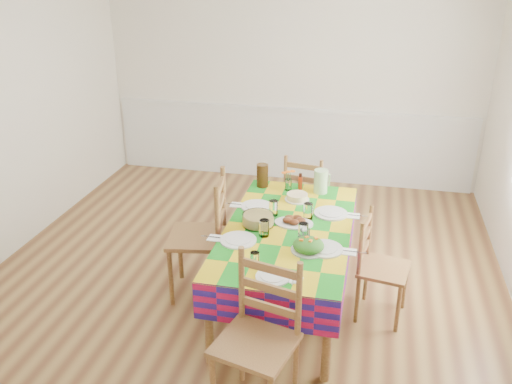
% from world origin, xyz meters
% --- Properties ---
extents(room, '(4.58, 5.08, 2.78)m').
position_xyz_m(room, '(0.00, 0.00, 1.35)').
color(room, brown).
rests_on(room, ground).
extents(wainscot, '(4.41, 0.06, 0.92)m').
position_xyz_m(wainscot, '(0.00, 2.48, 0.49)').
color(wainscot, silver).
rests_on(wainscot, room).
extents(dining_table, '(0.96, 1.78, 0.69)m').
position_xyz_m(dining_table, '(0.43, -0.19, 0.62)').
color(dining_table, brown).
rests_on(dining_table, room).
extents(setting_near_head, '(0.37, 0.25, 0.11)m').
position_xyz_m(setting_near_head, '(0.41, -0.87, 0.72)').
color(setting_near_head, silver).
rests_on(setting_near_head, dining_table).
extents(setting_left_near, '(0.49, 0.29, 0.13)m').
position_xyz_m(setting_left_near, '(0.17, -0.44, 0.72)').
color(setting_left_near, silver).
rests_on(setting_left_near, dining_table).
extents(setting_left_far, '(0.48, 0.28, 0.13)m').
position_xyz_m(setting_left_far, '(0.17, 0.07, 0.72)').
color(setting_left_far, silver).
rests_on(setting_left_far, dining_table).
extents(setting_right_near, '(0.51, 0.29, 0.13)m').
position_xyz_m(setting_right_near, '(0.68, -0.43, 0.72)').
color(setting_right_near, silver).
rests_on(setting_right_near, dining_table).
extents(setting_right_far, '(0.51, 0.29, 0.13)m').
position_xyz_m(setting_right_far, '(0.67, 0.07, 0.72)').
color(setting_right_far, silver).
rests_on(setting_right_far, dining_table).
extents(meat_platter, '(0.30, 0.22, 0.06)m').
position_xyz_m(meat_platter, '(0.46, -0.12, 0.72)').
color(meat_platter, silver).
rests_on(meat_platter, dining_table).
extents(salad_platter, '(0.25, 0.25, 0.10)m').
position_xyz_m(salad_platter, '(0.63, -0.51, 0.73)').
color(salad_platter, silver).
rests_on(salad_platter, dining_table).
extents(pasta_bowl, '(0.25, 0.25, 0.09)m').
position_xyz_m(pasta_bowl, '(0.20, -0.20, 0.74)').
color(pasta_bowl, white).
rests_on(pasta_bowl, dining_table).
extents(cake, '(0.21, 0.21, 0.06)m').
position_xyz_m(cake, '(0.42, 0.33, 0.72)').
color(cake, silver).
rests_on(cake, dining_table).
extents(serving_utensils, '(0.12, 0.27, 0.01)m').
position_xyz_m(serving_utensils, '(0.58, -0.26, 0.70)').
color(serving_utensils, black).
rests_on(serving_utensils, dining_table).
extents(flower_vase, '(0.12, 0.10, 0.20)m').
position_xyz_m(flower_vase, '(0.31, 0.53, 0.77)').
color(flower_vase, white).
rests_on(flower_vase, dining_table).
extents(hot_sauce, '(0.04, 0.04, 0.15)m').
position_xyz_m(hot_sauce, '(0.41, 0.56, 0.77)').
color(hot_sauce, red).
rests_on(hot_sauce, dining_table).
extents(green_pitcher, '(0.12, 0.12, 0.21)m').
position_xyz_m(green_pitcher, '(0.60, 0.54, 0.80)').
color(green_pitcher, '#A4D193').
rests_on(green_pitcher, dining_table).
extents(tea_pitcher, '(0.11, 0.11, 0.21)m').
position_xyz_m(tea_pitcher, '(0.07, 0.56, 0.80)').
color(tea_pitcher, '#301D0A').
rests_on(tea_pitcher, dining_table).
extents(name_card, '(0.07, 0.02, 0.02)m').
position_xyz_m(name_card, '(0.44, -1.05, 0.70)').
color(name_card, silver).
rests_on(name_card, dining_table).
extents(chair_near, '(0.54, 0.52, 1.01)m').
position_xyz_m(chair_near, '(0.44, -1.31, 0.50)').
color(chair_near, brown).
rests_on(chair_near, room).
extents(chair_far, '(0.46, 0.44, 0.91)m').
position_xyz_m(chair_far, '(0.43, 0.92, 0.45)').
color(chair_far, brown).
rests_on(chair_far, room).
extents(chair_left, '(0.51, 0.53, 1.06)m').
position_xyz_m(chair_left, '(-0.27, -0.18, 0.52)').
color(chair_left, brown).
rests_on(chair_left, room).
extents(chair_right, '(0.42, 0.44, 0.86)m').
position_xyz_m(chair_right, '(1.14, -0.19, 0.42)').
color(chair_right, brown).
rests_on(chair_right, room).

